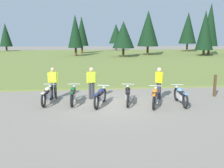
{
  "coord_description": "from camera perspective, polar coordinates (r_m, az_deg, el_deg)",
  "views": [
    {
      "loc": [
        -1.39,
        -12.07,
        3.29
      ],
      "look_at": [
        0.0,
        0.6,
        0.9
      ],
      "focal_mm": 41.35,
      "sensor_mm": 36.0,
      "label": 1
    }
  ],
  "objects": [
    {
      "name": "rider_near_row_end",
      "position": [
        13.87,
        -12.87,
        0.63
      ],
      "size": [
        0.55,
        0.23,
        1.67
      ],
      "color": "black",
      "rests_on": "ground"
    },
    {
      "name": "motorcycle_cream",
      "position": [
        13.07,
        -14.15,
        -2.32
      ],
      "size": [
        0.62,
        2.1,
        0.88
      ],
      "color": "black",
      "rests_on": "ground"
    },
    {
      "name": "trail_marker_post",
      "position": [
        15.2,
        21.79,
        -0.34
      ],
      "size": [
        0.12,
        0.12,
        1.2
      ],
      "primitive_type": "cube",
      "color": "#47331E",
      "rests_on": "ground"
    },
    {
      "name": "rider_with_back_turned",
      "position": [
        13.68,
        10.34,
        0.59
      ],
      "size": [
        0.33,
        0.52,
        1.67
      ],
      "color": "#2D2D38",
      "rests_on": "ground"
    },
    {
      "name": "ground_plane",
      "position": [
        12.59,
        0.3,
        -4.53
      ],
      "size": [
        140.0,
        140.0,
        0.0
      ],
      "primitive_type": "plane",
      "color": "gray"
    },
    {
      "name": "motorcycle_sky_blue",
      "position": [
        12.93,
        14.93,
        -2.49
      ],
      "size": [
        0.62,
        2.1,
        0.88
      ],
      "color": "black",
      "rests_on": "ground"
    },
    {
      "name": "forest_treeline",
      "position": [
        45.5,
        2.41,
        11.91
      ],
      "size": [
        44.31,
        24.25,
        8.7
      ],
      "color": "#47331E",
      "rests_on": "ground"
    },
    {
      "name": "motorcycle_navy",
      "position": [
        12.34,
        -2.58,
        -2.76
      ],
      "size": [
        0.87,
        2.02,
        0.88
      ],
      "color": "black",
      "rests_on": "ground"
    },
    {
      "name": "motorcycle_orange",
      "position": [
        12.42,
        9.44,
        -2.81
      ],
      "size": [
        0.89,
        2.02,
        0.88
      ],
      "color": "black",
      "rests_on": "ground"
    },
    {
      "name": "rider_checking_bike",
      "position": [
        13.54,
        -4.56,
        0.63
      ],
      "size": [
        0.51,
        0.34,
        1.67
      ],
      "color": "#2D2D38",
      "rests_on": "ground"
    },
    {
      "name": "motorcycle_black",
      "position": [
        12.69,
        3.5,
        -2.39
      ],
      "size": [
        0.64,
        2.09,
        0.88
      ],
      "color": "black",
      "rests_on": "ground"
    },
    {
      "name": "motorcycle_british_green",
      "position": [
        12.83,
        -8.59,
        -2.34
      ],
      "size": [
        0.62,
        2.1,
        0.88
      ],
      "color": "black",
      "rests_on": "ground"
    },
    {
      "name": "grass_moorland",
      "position": [
        37.81,
        -4.14,
        5.69
      ],
      "size": [
        80.0,
        44.0,
        0.1
      ],
      "primitive_type": "cube",
      "color": "olive",
      "rests_on": "ground"
    }
  ]
}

